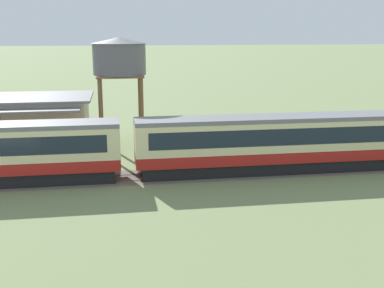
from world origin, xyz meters
The scene contains 5 objects.
ground_plane centered at (0.00, 0.00, 0.00)m, with size 600.00×600.00×0.00m, color #707F51.
passenger_train centered at (-17.09, -0.78, 2.29)m, with size 89.22×2.89×4.12m.
railway_track centered at (-16.33, -0.78, 0.01)m, with size 129.25×3.60×0.04m.
station_building centered at (-26.86, 9.15, 2.33)m, with size 13.52×8.52×4.61m.
water_tower centered at (-17.62, 8.24, 7.83)m, with size 4.69×4.69×9.57m.
Camera 1 is at (-18.05, -33.52, 10.17)m, focal length 45.00 mm.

